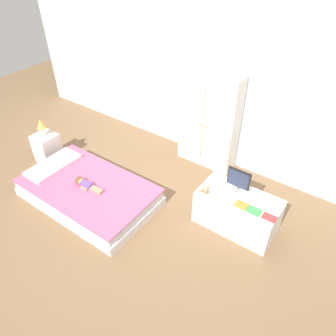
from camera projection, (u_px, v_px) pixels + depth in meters
The scene contains 14 objects.
ground_plane at pixel (135, 215), 3.76m from camera, with size 10.00×10.00×0.02m, color brown.
back_wall at pixel (210, 61), 3.92m from camera, with size 6.40×0.05×2.70m, color silver.
bed at pixel (89, 192), 3.89m from camera, with size 1.62×0.96×0.24m.
pillow at pixel (53, 165), 4.07m from camera, with size 0.32×0.69×0.05m, color silver.
doll at pixel (84, 183), 3.78m from camera, with size 0.39×0.14×0.10m.
nightstand at pixel (47, 148), 4.46m from camera, with size 0.29×0.29×0.41m, color silver.
table_lamp at pixel (41, 125), 4.23m from camera, with size 0.12×0.12×0.24m.
wardrobe at pixel (209, 121), 4.17m from camera, with size 0.78×0.30×1.31m.
tv_stand at pixel (237, 211), 3.50m from camera, with size 0.87×0.46×0.42m, color white.
tv_monitor at pixel (239, 179), 3.36m from camera, with size 0.25×0.10×0.27m.
rocking_horse_toy at pixel (206, 188), 3.39m from camera, with size 0.11×0.04×0.13m.
book_orange at pixel (241, 205), 3.27m from camera, with size 0.13×0.11×0.01m, color orange.
book_green at pixel (254, 211), 3.21m from camera, with size 0.15×0.11×0.01m, color #429E51.
book_red at pixel (269, 218), 3.14m from camera, with size 0.14×0.09×0.01m, color #CC3838.
Camera 1 is at (1.83, -1.90, 2.75)m, focal length 34.30 mm.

